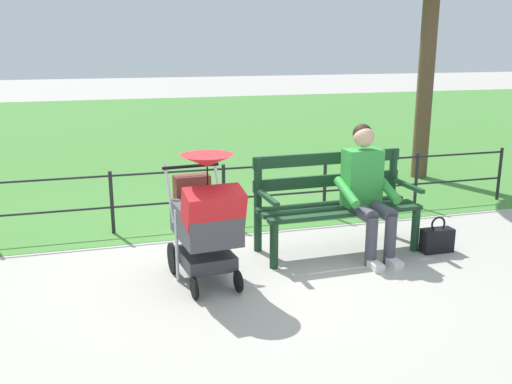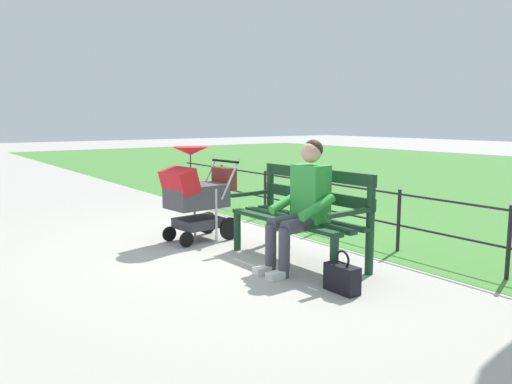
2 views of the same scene
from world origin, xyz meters
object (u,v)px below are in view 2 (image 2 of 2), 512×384
person_on_bench (302,201)px  handbag (342,278)px  park_bench (303,211)px  stroller (196,192)px

person_on_bench → handbag: size_ratio=3.45×
person_on_bench → handbag: (-0.72, 0.16, -0.55)m
park_bench → stroller: bearing=19.3°
stroller → handbag: bearing=-177.5°
handbag → person_on_bench: bearing=-12.9°
stroller → handbag: stroller is taller
park_bench → handbag: park_bench is taller
stroller → handbag: (-2.36, -0.10, -0.47)m
handbag → stroller: bearing=2.5°
park_bench → person_on_bench: 0.36m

